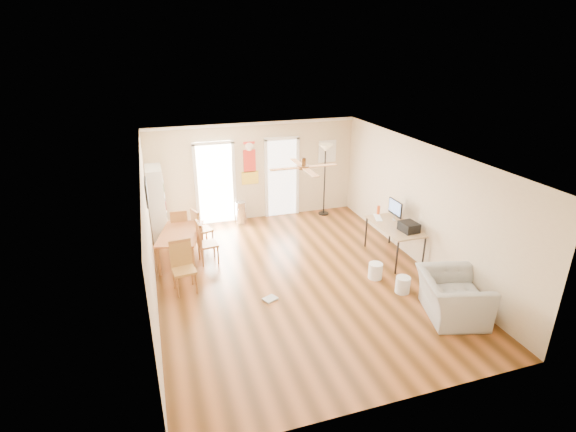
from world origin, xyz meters
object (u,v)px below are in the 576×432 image
object	(u,v)px
dining_chair_far	(180,228)
computer_desk	(393,242)
trash_can	(241,213)
dining_chair_right_a	(203,228)
dining_chair_near	(184,268)
printer	(409,227)
dining_table	(181,247)
dining_chair_right_b	(208,242)
armchair	(452,297)
wastebasket_a	(375,271)
wastebasket_b	(403,285)
bookshelf	(157,205)
torchiere_lamp	(325,180)

from	to	relation	value
dining_chair_far	computer_desk	bearing A→B (deg)	157.62
trash_can	dining_chair_far	bearing A→B (deg)	-150.99
dining_chair_right_a	trash_can	xyz separation A→B (m)	(1.13, 1.08, -0.16)
dining_chair_near	printer	xyz separation A→B (m)	(4.65, -0.33, 0.36)
dining_table	trash_can	distance (m)	2.41
dining_chair_right_b	printer	world-z (taller)	printer
armchair	computer_desk	bearing A→B (deg)	11.21
dining_table	wastebasket_a	bearing A→B (deg)	-27.97
wastebasket_a	armchair	world-z (taller)	armchair
dining_chair_near	wastebasket_b	xyz separation A→B (m)	(3.97, -1.32, -0.34)
dining_chair_near	wastebasket_a	world-z (taller)	dining_chair_near
dining_chair_right_a	bookshelf	bearing A→B (deg)	34.70
dining_chair_near	wastebasket_b	distance (m)	4.20
torchiere_lamp	dining_chair_right_b	bearing A→B (deg)	-151.63
dining_chair_near	torchiere_lamp	size ratio (longest dim) A/B	0.51
dining_chair_right_a	printer	distance (m)	4.65
dining_table	dining_chair_right_a	size ratio (longest dim) A/B	1.47
dining_chair_right_a	wastebasket_a	world-z (taller)	dining_chair_right_a
dining_table	dining_chair_far	world-z (taller)	dining_chair_far
computer_desk	wastebasket_a	world-z (taller)	computer_desk
dining_chair_far	wastebasket_b	distance (m)	5.17
dining_chair_near	dining_table	bearing A→B (deg)	81.16
trash_can	wastebasket_a	world-z (taller)	trash_can
armchair	printer	bearing A→B (deg)	7.13
wastebasket_b	armchair	size ratio (longest dim) A/B	0.27
dining_chair_right_b	computer_desk	world-z (taller)	dining_chair_right_b
dining_chair_right_a	armchair	xyz separation A→B (m)	(3.75, -4.17, -0.08)
torchiere_lamp	wastebasket_b	xyz separation A→B (m)	(-0.10, -4.26, -0.83)
computer_desk	bookshelf	bearing A→B (deg)	152.30
dining_chair_right_a	dining_chair_far	distance (m)	0.53
torchiere_lamp	dining_chair_far	bearing A→B (deg)	-167.87
bookshelf	wastebasket_a	bearing A→B (deg)	-29.81
computer_desk	armchair	xyz separation A→B (m)	(-0.19, -2.29, -0.00)
wastebasket_a	dining_chair_right_b	bearing A→B (deg)	150.89
dining_chair_right_b	wastebasket_a	xyz separation A→B (m)	(3.13, -1.74, -0.32)
dining_chair_right_a	armchair	world-z (taller)	dining_chair_right_a
dining_chair_right_b	armchair	bearing A→B (deg)	-137.13
bookshelf	trash_can	size ratio (longest dim) A/B	3.03
computer_desk	wastebasket_a	distance (m)	1.10
dining_chair_right_a	dining_chair_near	xyz separation A→B (m)	(-0.60, -1.91, 0.04)
bookshelf	computer_desk	bearing A→B (deg)	-18.74
dining_chair_right_a	computer_desk	bearing A→B (deg)	-135.05
torchiere_lamp	dining_chair_near	bearing A→B (deg)	-144.19
dining_table	dining_chair_right_a	xyz separation A→B (m)	(0.55, 0.64, 0.12)
dining_chair_near	armchair	size ratio (longest dim) A/B	0.86
wastebasket_b	armchair	distance (m)	1.03
dining_table	printer	bearing A→B (deg)	-19.18
dining_chair_far	armchair	xyz separation A→B (m)	(4.26, -4.34, -0.08)
dining_chair_right_a	printer	bearing A→B (deg)	-138.44
dining_chair_far	wastebasket_a	distance (m)	4.57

